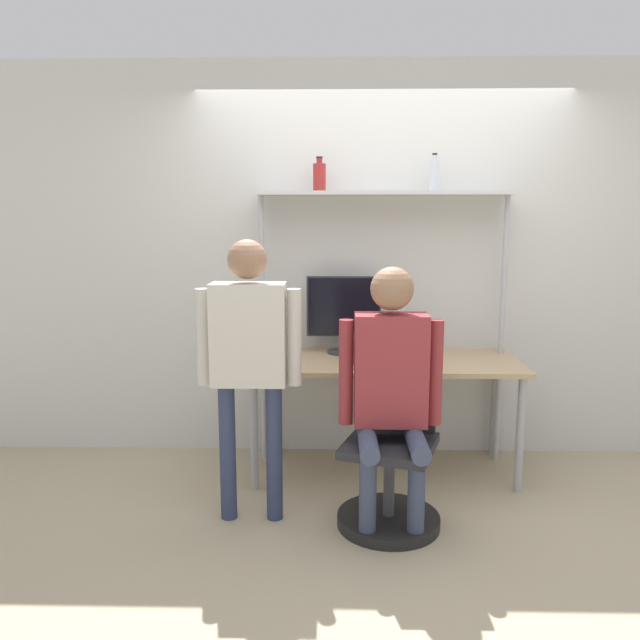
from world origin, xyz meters
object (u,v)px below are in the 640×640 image
Objects in this scene: person_seated at (391,377)px; office_chair at (391,473)px; monitor at (344,312)px; bottle_clear at (434,175)px; cell_phone at (414,366)px; person_standing at (249,346)px; laptop at (377,356)px; bottle_red at (319,177)px.

office_chair is at bearing 73.72° from person_seated.
monitor is 2.16× the size of bottle_clear.
person_seated is (-0.20, -0.57, 0.08)m from cell_phone.
monitor is at bearing 59.54° from person_standing.
bottle_clear is at bearing 0.60° from monitor.
laptop is 0.32× the size of office_chair.
bottle_red reaches higher than monitor.
office_chair is (0.25, -0.92, -0.75)m from monitor.
cell_phone is 1.10m from person_standing.
bottle_clear is (0.33, 0.92, 1.65)m from office_chair.
person_standing is at bearing 177.59° from office_chair.
person_seated reaches higher than cell_phone.
bottle_red reaches higher than laptop.
monitor is at bearing 103.69° from person_seated.
person_seated is at bearing -87.15° from laptop.
bottle_red is (-0.16, 0.01, 0.89)m from monitor.
person_seated is at bearing -67.64° from bottle_red.
laptop is 0.60m from person_seated.
person_seated reaches higher than monitor.
laptop is 1.24m from bottle_clear.
office_chair is 1.92m from bottle_clear.
person_standing is at bearing -120.46° from monitor.
bottle_red reaches higher than cell_phone.
laptop is 0.77m from office_chair.
cell_phone is at bearing -33.63° from bottle_red.
laptop is 1.23m from bottle_red.
office_chair is at bearing -2.41° from person_standing.
bottle_red is (-0.37, 0.37, 1.11)m from laptop.
office_chair is 3.85× the size of bottle_clear.
monitor is 1.77× the size of laptop.
person_standing is 6.42× the size of bottle_clear.
monitor is 0.47m from laptop.
office_chair is at bearing -85.59° from laptop.
cell_phone is at bearing -110.77° from bottle_clear.
bottle_clear is at bearing 39.01° from person_standing.
monitor is 0.56× the size of office_chair.
laptop reaches higher than cell_phone.
bottle_red reaches higher than person_standing.
monitor is at bearing 105.09° from office_chair.
person_seated is at bearing -76.31° from monitor.
monitor is 1.21m from office_chair.
office_chair is at bearing -109.04° from cell_phone.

